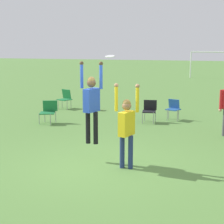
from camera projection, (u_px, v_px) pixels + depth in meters
name	position (u px, v px, depth m)	size (l,w,h in m)	color
ground_plane	(100.00, 165.00, 9.46)	(120.00, 120.00, 0.00)	#56843D
person_jumping	(92.00, 101.00, 9.51)	(0.62, 0.51, 2.12)	black
person_defending	(127.00, 124.00, 9.02)	(0.62, 0.51, 2.09)	navy
frisbee	(110.00, 56.00, 9.15)	(0.24, 0.23, 0.06)	white
camping_chair_0	(150.00, 109.00, 14.53)	(0.58, 0.62, 0.86)	gray
camping_chair_2	(65.00, 97.00, 17.62)	(0.71, 0.77, 0.89)	gray
camping_chair_3	(173.00, 107.00, 14.97)	(0.61, 0.66, 0.82)	gray
camping_chair_4	(49.00, 110.00, 14.36)	(0.71, 0.76, 0.86)	gray
cooler_box	(94.00, 107.00, 17.22)	(0.46, 0.31, 0.32)	red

